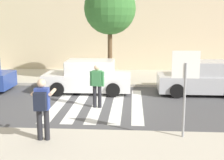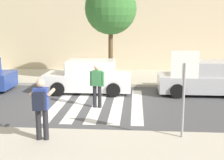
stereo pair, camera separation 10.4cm
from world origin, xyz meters
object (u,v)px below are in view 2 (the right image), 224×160
(parked_car_white, at_px, (89,77))
(street_tree_center, at_px, (111,9))
(stop_sign, at_px, (184,75))
(photographer_with_backpack, at_px, (41,104))
(parked_car_silver, at_px, (204,79))
(pedestrian_crossing, at_px, (97,83))

(parked_car_white, height_order, street_tree_center, street_tree_center)
(stop_sign, xyz_separation_m, parked_car_white, (-3.56, 5.91, -1.20))
(stop_sign, height_order, photographer_with_backpack, stop_sign)
(parked_car_silver, xyz_separation_m, street_tree_center, (-4.50, 1.98, 3.25))
(photographer_with_backpack, relative_size, parked_car_silver, 0.42)
(pedestrian_crossing, relative_size, street_tree_center, 0.33)
(parked_car_silver, distance_m, street_tree_center, 5.90)
(stop_sign, bearing_deg, parked_car_silver, 72.78)
(parked_car_white, relative_size, parked_car_silver, 1.00)
(photographer_with_backpack, xyz_separation_m, pedestrian_crossing, (1.06, 3.84, -0.19))
(photographer_with_backpack, xyz_separation_m, parked_car_white, (0.35, 6.44, -0.44))
(parked_car_silver, height_order, street_tree_center, street_tree_center)
(photographer_with_backpack, relative_size, street_tree_center, 0.33)
(stop_sign, xyz_separation_m, pedestrian_crossing, (-2.84, 3.31, -0.95))
(street_tree_center, bearing_deg, parked_car_white, -114.06)
(photographer_with_backpack, bearing_deg, parked_car_silver, 48.31)
(stop_sign, distance_m, parked_car_white, 7.00)
(stop_sign, distance_m, parked_car_silver, 6.30)
(parked_car_white, bearing_deg, stop_sign, -58.95)
(photographer_with_backpack, height_order, parked_car_silver, photographer_with_backpack)
(parked_car_silver, bearing_deg, parked_car_white, 180.00)
(photographer_with_backpack, height_order, pedestrian_crossing, photographer_with_backpack)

